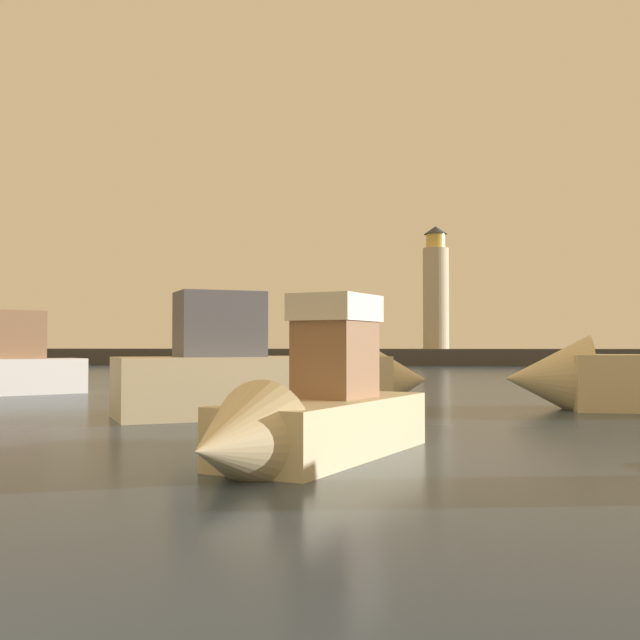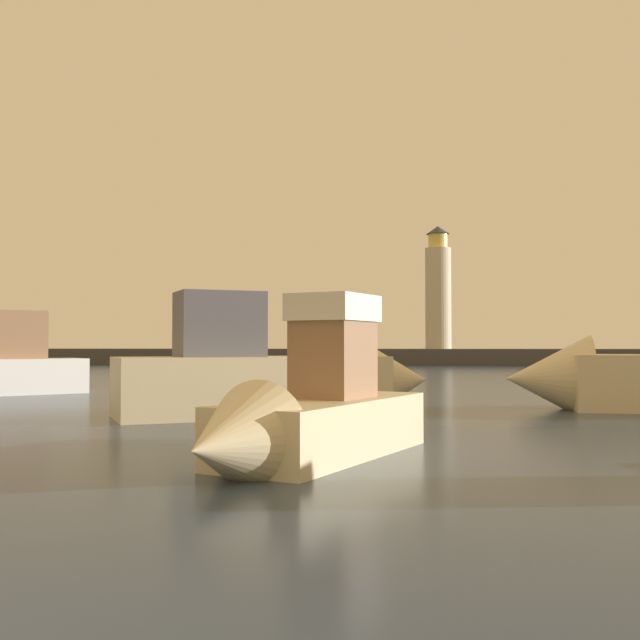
# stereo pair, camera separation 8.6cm
# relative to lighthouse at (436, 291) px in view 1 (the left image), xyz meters

# --- Properties ---
(ground_plane) EXTENTS (220.00, 220.00, 0.00)m
(ground_plane) POSITION_rel_lighthouse_xyz_m (-6.36, -33.89, -6.83)
(ground_plane) COLOR #2D3D51
(breakwater) EXTENTS (88.22, 6.74, 1.46)m
(breakwater) POSITION_rel_lighthouse_xyz_m (-6.36, 0.00, -6.10)
(breakwater) COLOR #423F3D
(breakwater) RESTS_ON ground_plane
(lighthouse) EXTENTS (2.37, 2.37, 11.33)m
(lighthouse) POSITION_rel_lighthouse_xyz_m (0.00, 0.00, 0.00)
(lighthouse) COLOR beige
(lighthouse) RESTS_ON breakwater
(motorboat_0) EXTENTS (8.67, 6.13, 3.48)m
(motorboat_0) POSITION_rel_lighthouse_xyz_m (-5.86, -50.26, -5.85)
(motorboat_0) COLOR beige
(motorboat_0) RESTS_ON ground_plane
(motorboat_4) EXTENTS (3.69, 6.06, 2.98)m
(motorboat_4) POSITION_rel_lighthouse_xyz_m (-4.36, -58.29, -6.11)
(motorboat_4) COLOR beige
(motorboat_4) RESTS_ON ground_plane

